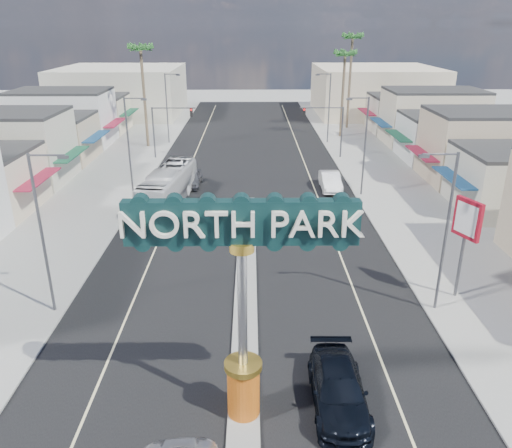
{
  "coord_description": "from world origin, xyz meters",
  "views": [
    {
      "loc": [
        0.33,
        -14.03,
        14.9
      ],
      "look_at": [
        0.6,
        11.29,
        4.69
      ],
      "focal_mm": 35.0,
      "sensor_mm": 36.0,
      "label": 1
    }
  ],
  "objects_px": {
    "streetlight_r_mid": "(363,142)",
    "palm_right_far": "(352,42)",
    "streetlight_l_far": "(168,105)",
    "streetlight_r_far": "(328,105)",
    "suv_right": "(338,389)",
    "streetlight_r_near": "(444,226)",
    "bank_pylon_sign": "(467,224)",
    "car_parked_right": "(330,181)",
    "traffic_signal_right": "(327,122)",
    "palm_right_mid": "(345,58)",
    "palm_left_far": "(141,54)",
    "gateway_sign": "(242,288)",
    "streetlight_l_mid": "(130,142)",
    "car_parked_left": "(192,178)",
    "city_bus": "(168,186)",
    "traffic_signal_left": "(169,122)",
    "streetlight_l_near": "(44,227)"
  },
  "relations": [
    {
      "from": "gateway_sign",
      "to": "car_parked_left",
      "type": "bearing_deg",
      "value": 100.0
    },
    {
      "from": "traffic_signal_left",
      "to": "palm_right_mid",
      "type": "height_order",
      "value": "palm_right_mid"
    },
    {
      "from": "streetlight_l_mid",
      "to": "car_parked_left",
      "type": "distance_m",
      "value": 7.27
    },
    {
      "from": "streetlight_l_far",
      "to": "streetlight_r_far",
      "type": "xyz_separation_m",
      "value": [
        20.87,
        0.0,
        0.0
      ]
    },
    {
      "from": "streetlight_r_near",
      "to": "city_bus",
      "type": "bearing_deg",
      "value": 133.87
    },
    {
      "from": "streetlight_l_far",
      "to": "palm_right_far",
      "type": "bearing_deg",
      "value": 21.46
    },
    {
      "from": "gateway_sign",
      "to": "bank_pylon_sign",
      "type": "relative_size",
      "value": 1.55
    },
    {
      "from": "streetlight_r_near",
      "to": "streetlight_r_mid",
      "type": "relative_size",
      "value": 1.0
    },
    {
      "from": "streetlight_r_near",
      "to": "bank_pylon_sign",
      "type": "distance_m",
      "value": 2.32
    },
    {
      "from": "streetlight_r_far",
      "to": "suv_right",
      "type": "xyz_separation_m",
      "value": [
        -6.5,
        -49.42,
        -4.27
      ]
    },
    {
      "from": "gateway_sign",
      "to": "streetlight_r_mid",
      "type": "height_order",
      "value": "gateway_sign"
    },
    {
      "from": "streetlight_l_mid",
      "to": "streetlight_r_mid",
      "type": "height_order",
      "value": "same"
    },
    {
      "from": "gateway_sign",
      "to": "streetlight_l_far",
      "type": "distance_m",
      "value": 51.1
    },
    {
      "from": "streetlight_l_near",
      "to": "suv_right",
      "type": "distance_m",
      "value": 16.73
    },
    {
      "from": "palm_left_far",
      "to": "streetlight_l_near",
      "type": "bearing_deg",
      "value": -86.33
    },
    {
      "from": "gateway_sign",
      "to": "palm_right_mid",
      "type": "height_order",
      "value": "palm_right_mid"
    },
    {
      "from": "streetlight_r_mid",
      "to": "palm_right_far",
      "type": "height_order",
      "value": "palm_right_far"
    },
    {
      "from": "streetlight_l_far",
      "to": "suv_right",
      "type": "relative_size",
      "value": 1.65
    },
    {
      "from": "traffic_signal_left",
      "to": "bank_pylon_sign",
      "type": "distance_m",
      "value": 39.05
    },
    {
      "from": "streetlight_l_far",
      "to": "suv_right",
      "type": "bearing_deg",
      "value": -73.79
    },
    {
      "from": "traffic_signal_left",
      "to": "streetlight_l_far",
      "type": "height_order",
      "value": "streetlight_l_far"
    },
    {
      "from": "gateway_sign",
      "to": "streetlight_r_far",
      "type": "bearing_deg",
      "value": 78.22
    },
    {
      "from": "gateway_sign",
      "to": "bank_pylon_sign",
      "type": "xyz_separation_m",
      "value": [
        12.25,
        9.38,
        -1.34
      ]
    },
    {
      "from": "streetlight_r_near",
      "to": "palm_left_far",
      "type": "relative_size",
      "value": 0.69
    },
    {
      "from": "traffic_signal_left",
      "to": "city_bus",
      "type": "xyz_separation_m",
      "value": [
        2.18,
        -15.86,
        -2.73
      ]
    },
    {
      "from": "streetlight_l_mid",
      "to": "suv_right",
      "type": "xyz_separation_m",
      "value": [
        14.37,
        -27.42,
        -4.27
      ]
    },
    {
      "from": "traffic_signal_left",
      "to": "streetlight_r_mid",
      "type": "height_order",
      "value": "streetlight_r_mid"
    },
    {
      "from": "streetlight_l_mid",
      "to": "car_parked_left",
      "type": "height_order",
      "value": "streetlight_l_mid"
    },
    {
      "from": "streetlight_l_far",
      "to": "palm_right_mid",
      "type": "relative_size",
      "value": 0.74
    },
    {
      "from": "streetlight_l_mid",
      "to": "streetlight_l_far",
      "type": "distance_m",
      "value": 22.0
    },
    {
      "from": "streetlight_r_far",
      "to": "palm_right_mid",
      "type": "height_order",
      "value": "palm_right_mid"
    },
    {
      "from": "traffic_signal_left",
      "to": "car_parked_right",
      "type": "relative_size",
      "value": 1.19
    },
    {
      "from": "traffic_signal_left",
      "to": "car_parked_left",
      "type": "relative_size",
      "value": 1.33
    },
    {
      "from": "traffic_signal_left",
      "to": "streetlight_l_mid",
      "type": "height_order",
      "value": "streetlight_l_mid"
    },
    {
      "from": "traffic_signal_right",
      "to": "palm_left_far",
      "type": "distance_m",
      "value": 24.09
    },
    {
      "from": "streetlight_l_near",
      "to": "palm_right_far",
      "type": "xyz_separation_m",
      "value": [
        25.43,
        52.0,
        7.32
      ]
    },
    {
      "from": "suv_right",
      "to": "car_parked_left",
      "type": "bearing_deg",
      "value": 108.02
    },
    {
      "from": "traffic_signal_right",
      "to": "streetlight_l_mid",
      "type": "distance_m",
      "value": 24.11
    },
    {
      "from": "city_bus",
      "to": "palm_left_far",
      "type": "bearing_deg",
      "value": 112.9
    },
    {
      "from": "traffic_signal_right",
      "to": "palm_right_mid",
      "type": "distance_m",
      "value": 14.1
    },
    {
      "from": "suv_right",
      "to": "car_parked_right",
      "type": "height_order",
      "value": "car_parked_right"
    },
    {
      "from": "streetlight_r_near",
      "to": "city_bus",
      "type": "height_order",
      "value": "streetlight_r_near"
    },
    {
      "from": "streetlight_l_near",
      "to": "bank_pylon_sign",
      "type": "xyz_separation_m",
      "value": [
        22.68,
        1.36,
        -0.48
      ]
    },
    {
      "from": "streetlight_l_near",
      "to": "palm_right_far",
      "type": "distance_m",
      "value": 58.35
    },
    {
      "from": "streetlight_r_far",
      "to": "palm_right_far",
      "type": "bearing_deg",
      "value": 65.45
    },
    {
      "from": "streetlight_l_mid",
      "to": "streetlight_l_far",
      "type": "height_order",
      "value": "same"
    },
    {
      "from": "car_parked_right",
      "to": "traffic_signal_right",
      "type": "bearing_deg",
      "value": 84.83
    },
    {
      "from": "palm_right_mid",
      "to": "palm_left_far",
      "type": "bearing_deg",
      "value": -167.01
    },
    {
      "from": "car_parked_right",
      "to": "city_bus",
      "type": "height_order",
      "value": "city_bus"
    },
    {
      "from": "traffic_signal_right",
      "to": "streetlight_l_mid",
      "type": "bearing_deg",
      "value": -144.5
    }
  ]
}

